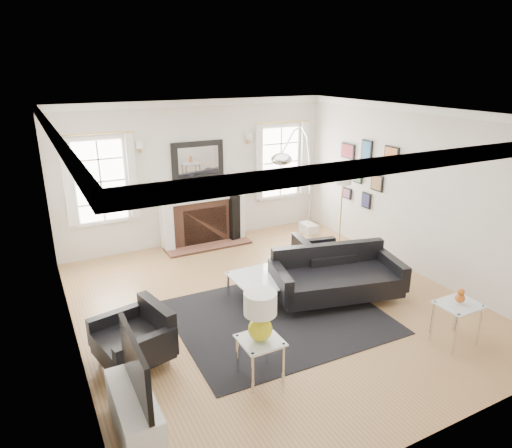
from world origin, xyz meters
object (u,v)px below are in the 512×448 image
armchair_left (137,339)px  sofa (335,277)px  fireplace (203,217)px  arc_floor_lamp (297,183)px  coffee_table (264,279)px  armchair_right (319,261)px  gourd_lamp (260,313)px

armchair_left → sofa: bearing=4.3°
sofa → armchair_left: bearing=-175.7°
fireplace → sofa: (0.94, -3.09, -0.20)m
armchair_left → arc_floor_lamp: 4.37m
sofa → armchair_left: sofa is taller
armchair_left → coffee_table: (2.06, 0.62, 0.04)m
armchair_right → arc_floor_lamp: bearing=73.7°
fireplace → coffee_table: fireplace is taller
fireplace → armchair_left: fireplace is taller
sofa → coffee_table: (-1.03, 0.39, 0.02)m
armchair_left → coffee_table: 2.15m
armchair_right → arc_floor_lamp: (0.40, 1.37, 0.99)m
armchair_right → coffee_table: bearing=-168.4°
coffee_table → arc_floor_lamp: arc_floor_lamp is taller
fireplace → gourd_lamp: bearing=-103.0°
fireplace → arc_floor_lamp: size_ratio=0.70×
coffee_table → gourd_lamp: bearing=-119.9°
coffee_table → gourd_lamp: gourd_lamp is taller
armchair_left → gourd_lamp: bearing=-39.0°
arc_floor_lamp → sofa: bearing=-105.2°
coffee_table → arc_floor_lamp: bearing=45.7°
arc_floor_lamp → gourd_lamp: bearing=-127.9°
fireplace → armchair_left: (-2.14, -3.32, -0.22)m
sofa → coffee_table: bearing=159.3°
arc_floor_lamp → armchair_right: bearing=-106.3°
sofa → arc_floor_lamp: 2.29m
armchair_right → coffee_table: 1.19m
gourd_lamp → arc_floor_lamp: bearing=52.1°
armchair_left → armchair_right: (3.23, 0.86, 0.01)m
fireplace → gourd_lamp: fireplace is taller
armchair_right → arc_floor_lamp: size_ratio=0.42×
coffee_table → gourd_lamp: (-0.90, -1.56, 0.48)m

